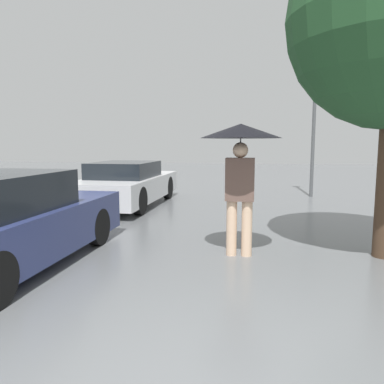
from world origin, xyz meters
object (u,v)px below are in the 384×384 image
(parked_car_nearest, at_px, (3,224))
(street_lamp, at_px, (315,88))
(pedestrian, at_px, (240,149))
(parked_car_farthest, at_px, (127,184))

(parked_car_nearest, xyz_separation_m, street_lamp, (5.05, 7.91, 2.78))
(parked_car_nearest, bearing_deg, pedestrian, 19.65)
(pedestrian, distance_m, parked_car_nearest, 3.47)
(pedestrian, height_order, parked_car_nearest, pedestrian)
(parked_car_nearest, xyz_separation_m, parked_car_farthest, (-0.15, 5.29, -0.03))
(pedestrian, height_order, street_lamp, street_lamp)
(parked_car_farthest, bearing_deg, parked_car_nearest, -88.37)
(parked_car_farthest, distance_m, street_lamp, 6.47)
(pedestrian, xyz_separation_m, street_lamp, (1.92, 6.79, 1.79))
(street_lamp, bearing_deg, pedestrian, -105.80)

